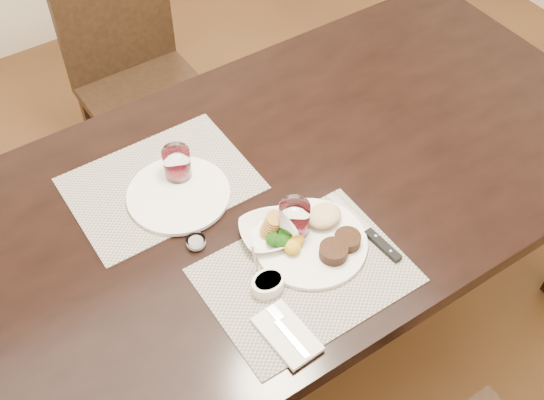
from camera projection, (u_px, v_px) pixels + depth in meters
ground_plane at (277, 330)px, 2.33m from camera, size 4.50×4.50×0.00m
dining_table at (279, 203)px, 1.83m from camera, size 2.00×1.00×0.75m
chair_far at (135, 70)px, 2.46m from camera, size 0.42×0.42×0.90m
placemat_near at (305, 275)px, 1.57m from camera, size 0.46×0.34×0.00m
placemat_far at (161, 184)px, 1.76m from camera, size 0.46×0.34×0.00m
dinner_plate at (316, 239)px, 1.62m from camera, size 0.27×0.27×0.05m
napkin_fork at (287, 334)px, 1.46m from camera, size 0.09×0.16×0.02m
steak_knife at (375, 237)px, 1.64m from camera, size 0.03×0.26×0.01m
cracker_bowl at (268, 232)px, 1.63m from camera, size 0.16×0.16×0.06m
sauce_ramekin at (268, 283)px, 1.53m from camera, size 0.08×0.12×0.06m
wine_glass_near at (294, 222)px, 1.62m from camera, size 0.07×0.07×0.10m
far_plate at (179, 195)px, 1.73m from camera, size 0.26×0.26×0.01m
wine_glass_far at (177, 166)px, 1.74m from camera, size 0.07×0.07×0.10m
salt_cellar at (196, 242)px, 1.63m from camera, size 0.05×0.05×0.02m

